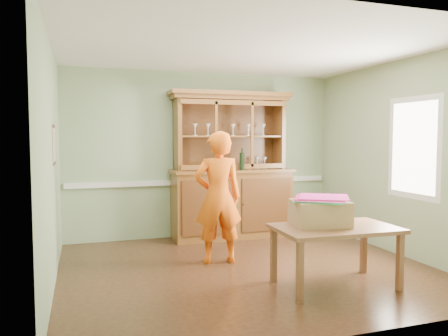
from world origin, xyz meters
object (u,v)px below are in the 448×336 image
object	(u,v)px
cardboard_box	(320,213)
person	(218,197)
china_hutch	(231,187)
dining_table	(335,234)

from	to	relation	value
cardboard_box	person	xyz separation A→B (m)	(-0.82, 1.15, 0.06)
china_hutch	dining_table	world-z (taller)	china_hutch
china_hutch	dining_table	xyz separation A→B (m)	(0.30, -2.62, -0.25)
dining_table	person	world-z (taller)	person
china_hutch	person	distance (m)	1.51
china_hutch	cardboard_box	distance (m)	2.52
cardboard_box	person	distance (m)	1.42
dining_table	cardboard_box	bearing A→B (deg)	140.88
person	china_hutch	bearing A→B (deg)	-109.05
cardboard_box	person	bearing A→B (deg)	125.32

